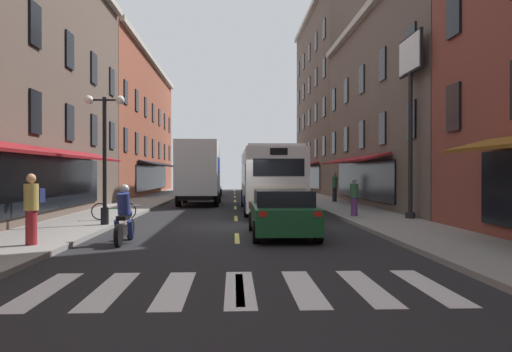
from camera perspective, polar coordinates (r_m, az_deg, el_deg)
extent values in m
cube|color=black|center=(18.59, -2.28, -5.90)|extent=(34.80, 80.00, 0.10)
cube|color=#DBCC4C|center=(8.70, -1.89, -12.78)|extent=(0.14, 2.40, 0.01)
cube|color=#DBCC4C|center=(15.11, -2.20, -7.15)|extent=(0.14, 2.40, 0.01)
cube|color=#DBCC4C|center=(21.57, -2.32, -4.88)|extent=(0.14, 2.40, 0.01)
cube|color=#DBCC4C|center=(28.04, -2.39, -3.66)|extent=(0.14, 2.40, 0.01)
cube|color=#DBCC4C|center=(34.53, -2.43, -2.90)|extent=(0.14, 2.40, 0.01)
cube|color=#DBCC4C|center=(41.02, -2.46, -2.38)|extent=(0.14, 2.40, 0.01)
cube|color=#DBCC4C|center=(47.52, -2.48, -2.00)|extent=(0.14, 2.40, 0.01)
cube|color=#DBCC4C|center=(54.01, -2.50, -1.71)|extent=(0.14, 2.40, 0.01)
cube|color=silver|center=(9.27, -23.23, -12.00)|extent=(0.50, 2.80, 0.01)
cube|color=silver|center=(8.95, -16.46, -12.43)|extent=(0.50, 2.80, 0.01)
cube|color=silver|center=(8.76, -9.28, -12.70)|extent=(0.50, 2.80, 0.01)
cube|color=silver|center=(8.70, -1.89, -12.78)|extent=(0.50, 2.80, 0.01)
cube|color=silver|center=(8.79, 5.48, -12.66)|extent=(0.50, 2.80, 0.01)
cube|color=silver|center=(9.00, 12.60, -12.35)|extent=(0.50, 2.80, 0.01)
cube|color=silver|center=(9.35, 19.26, -11.89)|extent=(0.50, 2.80, 0.01)
cube|color=gray|center=(19.46, -20.01, -5.29)|extent=(3.00, 80.00, 0.14)
cube|color=gray|center=(19.52, 15.39, -5.26)|extent=(3.00, 80.00, 0.14)
cube|color=black|center=(19.85, -24.04, -0.90)|extent=(0.10, 16.00, 2.10)
cube|color=maroon|center=(19.61, -22.12, 2.59)|extent=(1.38, 14.93, 0.44)
cube|color=black|center=(19.97, -24.07, 6.72)|extent=(0.10, 1.00, 1.60)
cube|color=black|center=(23.54, -20.65, 5.76)|extent=(0.10, 1.00, 1.60)
cube|color=black|center=(27.17, -18.16, 5.04)|extent=(0.10, 1.00, 1.60)
cube|color=black|center=(30.85, -16.25, 4.49)|extent=(0.10, 1.00, 1.60)
cube|color=black|center=(20.57, -24.09, 15.61)|extent=(0.10, 1.00, 1.60)
cube|color=black|center=(24.05, -20.67, 13.37)|extent=(0.10, 1.00, 1.60)
cube|color=black|center=(27.62, -18.17, 11.68)|extent=(0.10, 1.00, 1.60)
cube|color=black|center=(31.24, -16.26, 10.35)|extent=(0.10, 1.00, 1.60)
cube|color=brown|center=(46.72, -16.67, 5.47)|extent=(8.00, 26.57, 12.28)
cube|color=#B2AD9E|center=(46.78, -11.68, 12.65)|extent=(0.44, 26.07, 0.40)
cube|color=black|center=(45.72, -11.74, -0.16)|extent=(0.10, 16.00, 2.10)
cube|color=black|center=(45.62, -10.86, 1.34)|extent=(1.38, 14.93, 0.44)
cube|color=black|center=(34.55, -14.76, 4.05)|extent=(0.10, 1.00, 1.60)
cube|color=black|center=(38.28, -13.56, 3.70)|extent=(0.10, 1.00, 1.60)
cube|color=black|center=(42.02, -12.57, 3.40)|extent=(0.10, 1.00, 1.60)
cube|color=black|center=(45.77, -11.74, 3.16)|extent=(0.10, 1.00, 1.60)
cube|color=black|center=(49.53, -11.04, 2.95)|extent=(0.10, 1.00, 1.60)
cube|color=black|center=(53.30, -10.44, 2.77)|extent=(0.10, 1.00, 1.60)
cube|color=black|center=(57.08, -9.92, 2.61)|extent=(0.10, 1.00, 1.60)
cube|color=black|center=(34.91, -14.77, 9.30)|extent=(0.10, 1.00, 1.60)
cube|color=black|center=(38.60, -13.56, 8.44)|extent=(0.10, 1.00, 1.60)
cube|color=black|center=(42.31, -12.58, 7.73)|extent=(0.10, 1.00, 1.60)
cube|color=black|center=(46.04, -11.75, 7.14)|extent=(0.10, 1.00, 1.60)
cube|color=black|center=(49.78, -11.05, 6.63)|extent=(0.10, 1.00, 1.60)
cube|color=black|center=(53.53, -10.45, 6.19)|extent=(0.10, 1.00, 1.60)
cube|color=black|center=(57.29, -9.92, 5.81)|extent=(0.10, 1.00, 1.60)
cube|color=black|center=(18.22, 21.79, 7.34)|extent=(0.10, 1.00, 1.60)
cube|color=black|center=(18.88, 21.82, 17.02)|extent=(0.10, 1.00, 1.60)
cube|color=brown|center=(30.93, 19.41, 7.26)|extent=(8.00, 19.90, 11.39)
cube|color=#B2AD9E|center=(30.78, 12.00, 17.49)|extent=(0.44, 19.40, 0.40)
cube|color=black|center=(29.44, 12.08, -0.47)|extent=(0.10, 12.00, 2.10)
cube|color=maroon|center=(29.27, 10.74, 1.88)|extent=(1.38, 11.20, 0.44)
cube|color=black|center=(21.90, 17.44, 6.17)|extent=(0.10, 1.00, 1.60)
cube|color=black|center=(25.68, 14.36, 5.32)|extent=(0.10, 1.00, 1.60)
cube|color=black|center=(29.52, 12.09, 4.68)|extent=(0.10, 1.00, 1.60)
cube|color=black|center=(33.39, 10.34, 4.19)|extent=(0.10, 1.00, 1.60)
cube|color=black|center=(37.30, 8.96, 3.79)|extent=(0.10, 1.00, 1.60)
cube|color=black|center=(22.45, 17.46, 14.32)|extent=(0.10, 1.00, 1.60)
cube|color=black|center=(26.15, 14.38, 12.32)|extent=(0.10, 1.00, 1.60)
cube|color=black|center=(29.93, 12.10, 10.80)|extent=(0.10, 1.00, 1.60)
cube|color=black|center=(33.76, 10.35, 9.61)|extent=(0.10, 1.00, 1.60)
cube|color=black|center=(37.62, 8.97, 8.66)|extent=(0.10, 1.00, 1.60)
cube|color=brown|center=(50.30, 10.75, 8.32)|extent=(8.00, 19.90, 17.87)
cube|color=#B2AD9E|center=(51.44, 6.09, 17.97)|extent=(0.44, 19.40, 0.40)
cube|color=black|center=(49.05, 6.15, -0.12)|extent=(0.10, 12.00, 2.10)
cube|color=maroon|center=(48.95, 5.33, 1.29)|extent=(1.38, 11.20, 0.44)
cube|color=black|center=(41.22, 7.85, 3.47)|extent=(0.10, 1.00, 1.60)
cube|color=black|center=(45.15, 6.92, 3.20)|extent=(0.10, 1.00, 1.60)
cube|color=black|center=(49.10, 6.15, 2.97)|extent=(0.10, 1.00, 1.60)
cube|color=black|center=(53.05, 5.49, 2.78)|extent=(0.10, 1.00, 1.60)
cube|color=black|center=(57.01, 4.92, 2.62)|extent=(0.10, 1.00, 1.60)
cube|color=black|center=(41.51, 7.85, 7.88)|extent=(0.10, 1.00, 1.60)
cube|color=black|center=(45.42, 6.93, 7.24)|extent=(0.10, 1.00, 1.60)
cube|color=black|center=(49.34, 6.15, 6.69)|extent=(0.10, 1.00, 1.60)
cube|color=black|center=(53.28, 5.49, 6.22)|extent=(0.10, 1.00, 1.60)
cube|color=black|center=(57.22, 4.92, 5.82)|extent=(0.10, 1.00, 1.60)
cube|color=black|center=(42.05, 7.85, 12.21)|extent=(0.10, 1.00, 1.60)
cube|color=black|center=(45.91, 6.93, 11.20)|extent=(0.10, 1.00, 1.60)
cube|color=black|center=(49.80, 6.15, 10.35)|extent=(0.10, 1.00, 1.60)
cube|color=black|center=(53.70, 5.49, 9.62)|extent=(0.10, 1.00, 1.60)
cube|color=black|center=(57.61, 4.93, 8.99)|extent=(0.10, 1.00, 1.60)
cube|color=black|center=(42.82, 7.86, 16.40)|extent=(0.10, 1.00, 1.60)
cube|color=black|center=(46.62, 6.93, 15.07)|extent=(0.10, 1.00, 1.60)
cube|color=black|center=(50.45, 6.16, 13.93)|extent=(0.10, 1.00, 1.60)
cube|color=black|center=(54.30, 5.50, 12.96)|extent=(0.10, 1.00, 1.60)
cube|color=black|center=(58.18, 4.93, 12.11)|extent=(0.10, 1.00, 1.60)
cylinder|color=black|center=(21.01, 17.34, 3.43)|extent=(0.18, 0.18, 5.93)
cylinder|color=black|center=(21.05, 17.33, -4.33)|extent=(0.40, 0.40, 0.24)
cube|color=black|center=(21.51, 17.37, 13.20)|extent=(0.10, 2.42, 1.54)
cube|color=silver|center=(21.49, 17.21, 13.21)|extent=(0.04, 2.26, 1.38)
cube|color=silver|center=(21.53, 17.52, 13.19)|extent=(0.04, 2.26, 1.38)
cube|color=silver|center=(25.25, 1.44, -0.26)|extent=(2.58, 11.22, 2.70)
cube|color=silver|center=(25.28, 1.44, 2.94)|extent=(2.38, 10.02, 0.16)
cube|color=black|center=(25.55, 1.39, 0.18)|extent=(2.61, 8.82, 0.96)
cube|color=#193899|center=(25.29, 1.44, -2.75)|extent=(2.61, 10.82, 0.36)
cube|color=black|center=(30.80, 0.68, 0.21)|extent=(2.25, 0.13, 1.10)
cube|color=black|center=(19.71, 2.63, 1.00)|extent=(2.05, 0.13, 0.70)
cube|color=silver|center=(19.71, 2.63, -2.02)|extent=(2.15, 0.11, 0.64)
cube|color=black|center=(19.71, 2.63, 2.84)|extent=(0.70, 0.10, 0.28)
cube|color=red|center=(19.65, -0.55, -3.36)|extent=(0.20, 0.08, 0.28)
cube|color=red|center=(19.86, 5.78, -3.33)|extent=(0.20, 0.08, 0.28)
cylinder|color=black|center=(28.83, -1.42, -2.56)|extent=(0.30, 1.00, 1.00)
cylinder|color=black|center=(28.98, 3.24, -2.55)|extent=(0.30, 1.00, 1.00)
cylinder|color=black|center=(22.14, -1.01, -3.46)|extent=(0.30, 1.00, 1.00)
cylinder|color=black|center=(22.33, 5.04, -3.43)|extent=(0.30, 1.00, 1.00)
cube|color=black|center=(32.96, -6.23, -0.37)|extent=(2.31, 2.09, 2.40)
cube|color=black|center=(33.95, -6.11, 1.09)|extent=(2.00, 0.11, 0.80)
cube|color=silver|center=(29.66, -6.67, 0.95)|extent=(2.43, 4.55, 3.15)
cube|color=navy|center=(29.60, -4.31, 1.25)|extent=(0.08, 2.72, 0.90)
cube|color=black|center=(30.73, -6.52, -2.29)|extent=(1.94, 6.22, 0.24)
cylinder|color=black|center=(32.89, -8.16, -2.29)|extent=(0.29, 0.90, 0.90)
cylinder|color=black|center=(32.74, -4.33, -2.30)|extent=(0.29, 0.90, 0.90)
cylinder|color=black|center=(29.13, -8.93, -2.64)|extent=(0.29, 0.90, 0.90)
cylinder|color=black|center=(28.96, -4.60, -2.65)|extent=(0.29, 0.90, 0.90)
cube|color=#144723|center=(15.50, 3.02, -4.71)|extent=(1.85, 4.42, 0.74)
cube|color=black|center=(15.28, 3.09, -2.56)|extent=(1.69, 2.39, 0.50)
cube|color=red|center=(13.24, 0.78, -4.41)|extent=(0.20, 0.06, 0.14)
cube|color=red|center=(13.41, 7.13, -4.35)|extent=(0.20, 0.06, 0.14)
cylinder|color=black|center=(16.96, -0.44, -5.25)|extent=(0.22, 0.64, 0.64)
cylinder|color=black|center=(17.12, 5.42, -5.20)|extent=(0.22, 0.64, 0.64)
cylinder|color=black|center=(13.96, 0.07, -6.47)|extent=(0.22, 0.64, 0.64)
cylinder|color=black|center=(14.16, 7.17, -6.38)|extent=(0.22, 0.64, 0.64)
cube|color=black|center=(40.40, -5.39, -1.66)|extent=(1.84, 4.36, 0.60)
cube|color=black|center=(40.22, -5.40, -0.98)|extent=(1.68, 2.36, 0.42)
cube|color=red|center=(38.29, -6.64, -1.47)|extent=(0.20, 0.06, 0.14)
cube|color=red|center=(38.21, -4.44, -1.47)|extent=(0.20, 0.06, 0.14)
cylinder|color=black|center=(41.94, -6.48, -1.89)|extent=(0.22, 0.64, 0.64)
cylinder|color=black|center=(41.86, -4.11, -1.89)|extent=(0.22, 0.64, 0.64)
cylinder|color=black|center=(38.99, -6.76, -2.06)|extent=(0.22, 0.64, 0.64)
cylinder|color=black|center=(38.91, -4.22, -2.06)|extent=(0.22, 0.64, 0.64)
cylinder|color=black|center=(15.18, -14.24, -5.97)|extent=(0.11, 0.62, 0.62)
cylinder|color=black|center=(13.77, -15.54, -6.62)|extent=(0.13, 0.62, 0.62)
cylinder|color=#B2B2B7|center=(15.03, -14.34, -4.88)|extent=(0.07, 0.33, 0.68)
ellipsoid|color=navy|center=(14.60, -14.70, -4.25)|extent=(0.33, 0.56, 0.28)
cube|color=black|center=(14.22, -15.06, -4.66)|extent=(0.27, 0.56, 0.12)
cube|color=#B2B2B7|center=(14.46, -14.86, -5.92)|extent=(0.25, 0.40, 0.30)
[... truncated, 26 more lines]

